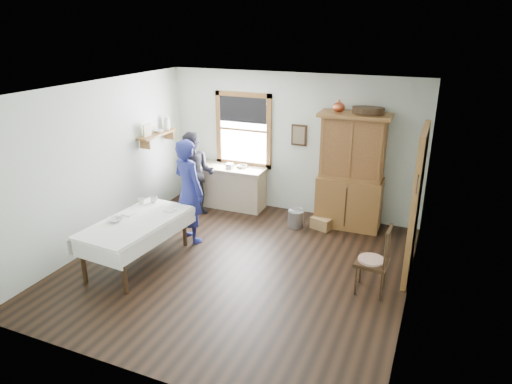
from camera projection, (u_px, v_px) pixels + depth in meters
The scene contains 20 objects.
room at pixel (236, 184), 6.60m from camera, with size 5.01×5.01×2.70m.
window at pixel (243, 126), 8.99m from camera, with size 1.18×0.07×1.48m.
doorway at pixel (417, 201), 6.50m from camera, with size 0.09×1.14×2.22m.
wall_shelf at pixel (158, 132), 8.71m from camera, with size 0.24×1.00×0.44m.
framed_picture at pixel (299, 135), 8.59m from camera, with size 0.30×0.04×0.40m, color #382413.
rug_beater at pixel (419, 175), 5.83m from camera, with size 0.27×0.27×0.01m, color black.
work_counter at pixel (230, 187), 9.24m from camera, with size 1.46×0.56×0.84m, color tan.
china_hutch at pixel (351, 172), 8.11m from camera, with size 1.23×0.59×2.10m, color brown.
dining_table at pixel (138, 242), 7.06m from camera, with size 0.95×1.80×0.72m, color white.
spindle_chair at pixel (372, 259), 6.26m from camera, with size 0.46×0.46×1.00m, color #382413.
pail at pixel (296, 219), 8.40m from camera, with size 0.29×0.29×0.31m, color gray.
wicker_basket at pixel (322, 223), 8.33m from camera, with size 0.36×0.25×0.21m, color olive.
woman_blue at pixel (189, 195), 7.66m from camera, with size 0.61×0.40×1.66m, color navy.
figure_dark at pixel (195, 177), 8.79m from camera, with size 0.73×0.57×1.50m, color black.
table_cup_a at pixel (154, 199), 7.63m from camera, with size 0.12×0.12×0.10m, color silver.
table_cup_b at pixel (141, 201), 7.55m from camera, with size 0.11×0.11×0.10m, color silver.
table_bowl at pixel (116, 220), 6.90m from camera, with size 0.23×0.23×0.06m, color silver.
counter_book at pixel (238, 166), 9.15m from camera, with size 0.16×0.22×0.02m, color brown.
counter_bowl at pixel (242, 166), 9.03m from camera, with size 0.19×0.19×0.06m, color silver.
shelf_bowl at pixel (158, 131), 8.71m from camera, with size 0.22×0.22×0.05m, color silver.
Camera 1 is at (2.68, -5.61, 3.57)m, focal length 32.00 mm.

